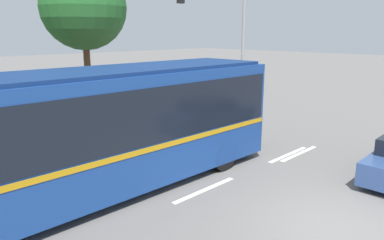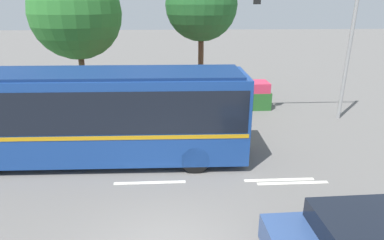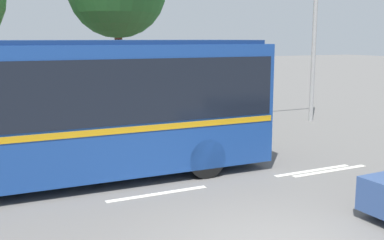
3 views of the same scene
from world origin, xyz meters
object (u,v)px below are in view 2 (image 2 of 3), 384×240
object	(u,v)px
city_bus	(85,111)
traffic_light_pole	(325,28)
street_tree_left	(76,14)
street_tree_centre	(201,5)

from	to	relation	value
city_bus	traffic_light_pole	xyz separation A→B (m)	(10.46, 4.08, 2.62)
street_tree_left	street_tree_centre	world-z (taller)	street_tree_centre
city_bus	street_tree_centre	world-z (taller)	street_tree_centre
traffic_light_pole	street_tree_left	world-z (taller)	street_tree_left
street_tree_left	street_tree_centre	size ratio (longest dim) A/B	0.99
street_tree_centre	traffic_light_pole	bearing A→B (deg)	-41.14
traffic_light_pole	street_tree_left	xyz separation A→B (m)	(-12.58, 3.70, 0.57)
traffic_light_pole	city_bus	bearing A→B (deg)	21.30
street_tree_left	street_tree_centre	distance (m)	7.19
traffic_light_pole	street_tree_centre	bearing A→B (deg)	-41.14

